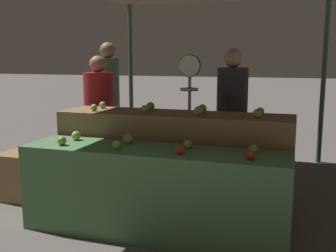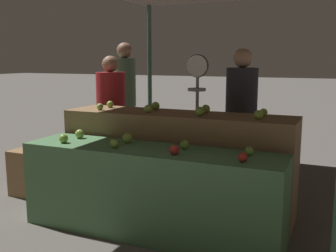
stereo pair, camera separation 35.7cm
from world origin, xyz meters
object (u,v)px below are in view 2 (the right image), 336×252
(produce_scale, at_px, (197,95))
(person_customer_right, at_px, (111,109))
(person_customer_left, at_px, (125,92))
(wooden_crate_side, at_px, (41,171))
(person_vendor_at_scale, at_px, (241,111))

(produce_scale, bearing_deg, person_customer_right, 172.36)
(produce_scale, bearing_deg, person_customer_left, 145.66)
(produce_scale, relative_size, wooden_crate_side, 3.04)
(person_customer_left, height_order, person_customer_right, person_customer_left)
(wooden_crate_side, bearing_deg, person_customer_right, 64.81)
(person_customer_left, bearing_deg, person_vendor_at_scale, 150.76)
(produce_scale, height_order, person_vendor_at_scale, person_vendor_at_scale)
(produce_scale, distance_m, person_vendor_at_scale, 0.54)
(person_vendor_at_scale, relative_size, person_customer_right, 1.05)
(person_vendor_at_scale, xyz_separation_m, person_customer_left, (-1.94, 0.76, 0.09))
(produce_scale, height_order, wooden_crate_side, produce_scale)
(produce_scale, relative_size, person_customer_left, 0.89)
(produce_scale, xyz_separation_m, person_customer_right, (-1.21, 0.16, -0.23))
(person_vendor_at_scale, bearing_deg, produce_scale, 37.05)
(person_vendor_at_scale, distance_m, person_customer_left, 2.08)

